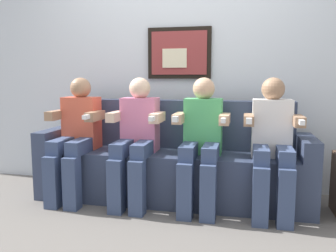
{
  "coord_description": "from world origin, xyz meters",
  "views": [
    {
      "loc": [
        0.64,
        -2.74,
        1.1
      ],
      "look_at": [
        0.0,
        0.15,
        0.7
      ],
      "focal_mm": 37.59,
      "sensor_mm": 36.0,
      "label": 1
    }
  ],
  "objects": [
    {
      "name": "person_rightmost",
      "position": [
        0.86,
        0.16,
        0.61
      ],
      "size": [
        0.46,
        0.56,
        1.11
      ],
      "color": "white",
      "rests_on": "ground_plane"
    },
    {
      "name": "person_left_center",
      "position": [
        -0.29,
        0.16,
        0.61
      ],
      "size": [
        0.46,
        0.56,
        1.11
      ],
      "color": "pink",
      "rests_on": "ground_plane"
    },
    {
      "name": "back_wall_assembly",
      "position": [
        -0.0,
        0.76,
        1.3
      ],
      "size": [
        4.84,
        0.1,
        2.6
      ],
      "color": "silver",
      "rests_on": "ground_plane"
    },
    {
      "name": "couch",
      "position": [
        0.0,
        0.33,
        0.31
      ],
      "size": [
        2.44,
        0.58,
        0.9
      ],
      "color": "#333D56",
      "rests_on": "ground_plane"
    },
    {
      "name": "person_leftmost",
      "position": [
        -0.86,
        0.16,
        0.61
      ],
      "size": [
        0.46,
        0.56,
        1.11
      ],
      "color": "#D8593F",
      "rests_on": "ground_plane"
    },
    {
      "name": "ground_plane",
      "position": [
        0.0,
        0.0,
        0.0
      ],
      "size": [
        6.29,
        6.29,
        0.0
      ],
      "primitive_type": "plane",
      "color": "#66605B"
    },
    {
      "name": "person_right_center",
      "position": [
        0.29,
        0.16,
        0.61
      ],
      "size": [
        0.46,
        0.56,
        1.11
      ],
      "color": "#4CB266",
      "rests_on": "ground_plane"
    }
  ]
}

